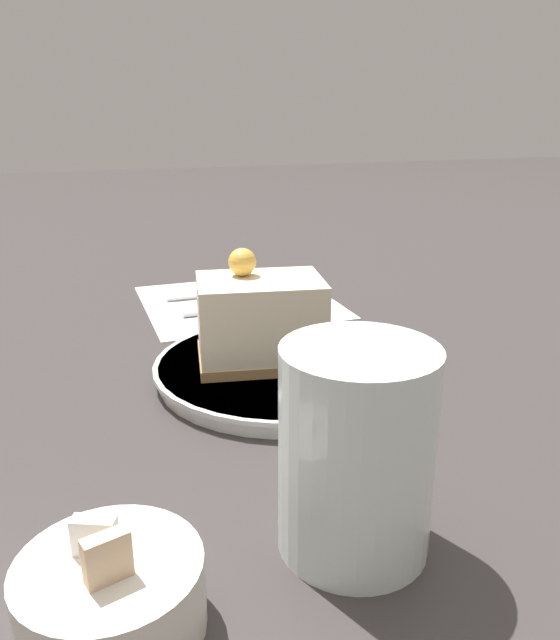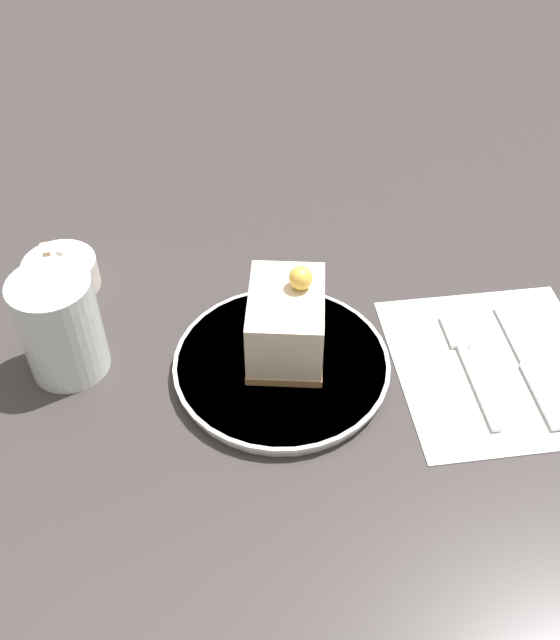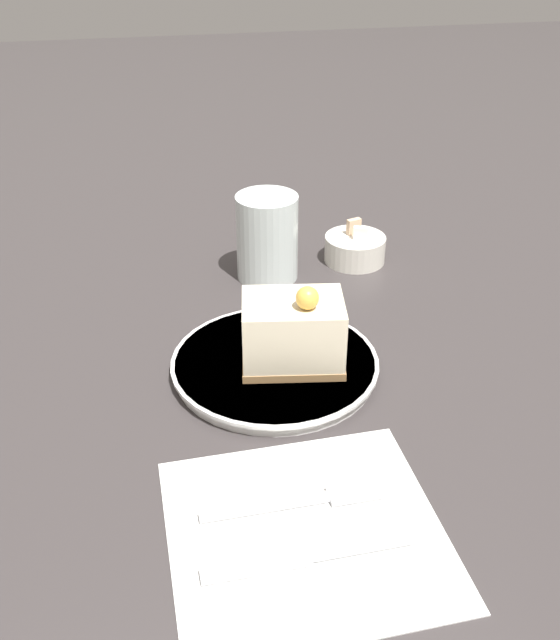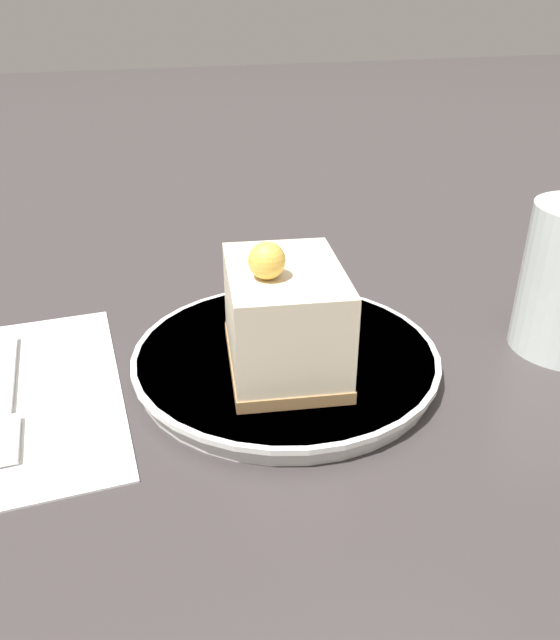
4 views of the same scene
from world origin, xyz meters
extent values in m
plane|color=#383333|center=(0.00, 0.00, 0.00)|extent=(4.00, 4.00, 0.00)
cylinder|color=silver|center=(0.03, 0.02, 0.01)|extent=(0.22, 0.22, 0.02)
cylinder|color=silver|center=(0.03, 0.02, 0.01)|extent=(0.23, 0.23, 0.00)
cube|color=#9E7547|center=(0.04, 0.04, 0.02)|extent=(0.09, 0.12, 0.01)
cube|color=beige|center=(0.04, 0.04, 0.06)|extent=(0.09, 0.12, 0.07)
sphere|color=#EFB747|center=(0.06, 0.05, 0.10)|extent=(0.02, 0.02, 0.02)
cube|color=white|center=(0.26, 0.00, 0.00)|extent=(0.22, 0.23, 0.00)
cube|color=silver|center=(0.23, -0.03, 0.01)|extent=(0.01, 0.11, 0.00)
cube|color=silver|center=(0.23, 0.05, 0.01)|extent=(0.02, 0.05, 0.00)
cube|color=silver|center=(0.29, -0.05, 0.01)|extent=(0.01, 0.09, 0.00)
cube|color=silver|center=(0.29, 0.04, 0.01)|extent=(0.01, 0.09, 0.00)
cylinder|color=silver|center=(-0.21, 0.18, 0.02)|extent=(0.08, 0.08, 0.04)
cube|color=#D8B28C|center=(-0.22, 0.18, 0.05)|extent=(0.01, 0.02, 0.02)
cube|color=white|center=(-0.20, 0.19, 0.04)|extent=(0.02, 0.02, 0.02)
cylinder|color=silver|center=(-0.19, 0.05, 0.06)|extent=(0.08, 0.08, 0.12)
camera|label=1|loc=(-0.44, 0.18, 0.23)|focal=35.00mm
camera|label=2|loc=(-0.03, -0.47, 0.56)|focal=40.00mm
camera|label=3|loc=(0.66, -0.10, 0.46)|focal=40.00mm
camera|label=4|loc=(0.16, 0.40, 0.25)|focal=35.00mm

